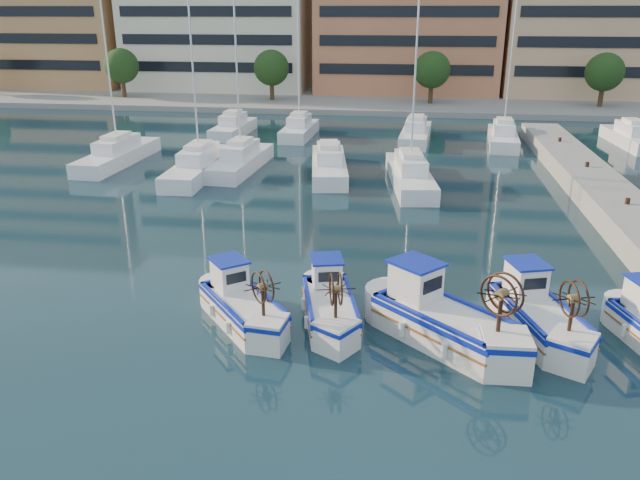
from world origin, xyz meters
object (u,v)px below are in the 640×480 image
(fishing_boat_a, at_px, (242,304))
(fishing_boat_d, at_px, (537,313))
(fishing_boat_b, at_px, (330,303))
(fishing_boat_c, at_px, (441,318))

(fishing_boat_a, height_order, fishing_boat_d, fishing_boat_d)
(fishing_boat_a, relative_size, fishing_boat_d, 0.90)
(fishing_boat_b, relative_size, fishing_boat_c, 0.86)
(fishing_boat_b, bearing_deg, fishing_boat_d, -12.89)
(fishing_boat_b, xyz_separation_m, fishing_boat_c, (3.82, -0.90, 0.16))
(fishing_boat_b, height_order, fishing_boat_c, fishing_boat_c)
(fishing_boat_b, xyz_separation_m, fishing_boat_d, (7.08, 0.10, 0.06))
(fishing_boat_b, bearing_deg, fishing_boat_a, 176.41)
(fishing_boat_a, height_order, fishing_boat_c, fishing_boat_c)
(fishing_boat_a, distance_m, fishing_boat_b, 3.09)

